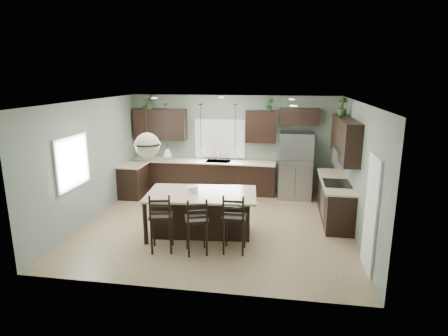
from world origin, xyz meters
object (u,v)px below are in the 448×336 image
(bar_stool_right, at_px, (234,222))
(bar_stool_left, at_px, (162,221))
(refrigerator, at_px, (296,166))
(bar_stool_center, at_px, (197,225))
(serving_dish, at_px, (192,190))
(kitchen_island, at_px, (202,214))
(plant_back_left, at_px, (150,102))

(bar_stool_right, bearing_deg, bar_stool_left, -173.91)
(refrigerator, bearing_deg, bar_stool_right, -108.85)
(refrigerator, distance_m, bar_stool_center, 4.23)
(bar_stool_left, distance_m, bar_stool_center, 0.70)
(serving_dish, bearing_deg, kitchen_island, 5.24)
(bar_stool_left, bearing_deg, serving_dish, 52.60)
(refrigerator, relative_size, bar_stool_left, 1.55)
(refrigerator, bearing_deg, bar_stool_left, -125.06)
(bar_stool_right, bearing_deg, refrigerator, 70.79)
(bar_stool_center, bearing_deg, plant_back_left, 100.54)
(refrigerator, bearing_deg, plant_back_left, 176.65)
(bar_stool_left, height_order, plant_back_left, plant_back_left)
(bar_stool_left, distance_m, plant_back_left, 4.74)
(serving_dish, bearing_deg, bar_stool_left, -114.95)
(refrigerator, distance_m, plant_back_left, 4.55)
(refrigerator, height_order, kitchen_island, refrigerator)
(kitchen_island, distance_m, bar_stool_right, 1.09)
(kitchen_island, xyz_separation_m, bar_stool_right, (0.80, -0.73, 0.14))
(bar_stool_left, height_order, bar_stool_center, bar_stool_left)
(serving_dish, relative_size, bar_stool_right, 0.20)
(bar_stool_right, bearing_deg, kitchen_island, 137.30)
(kitchen_island, bearing_deg, bar_stool_center, -89.34)
(bar_stool_right, bearing_deg, serving_dish, 144.23)
(bar_stool_right, relative_size, plant_back_left, 3.00)
(refrigerator, xyz_separation_m, bar_stool_center, (-1.93, -3.75, -0.36))
(plant_back_left, bearing_deg, bar_stool_left, -68.11)
(refrigerator, relative_size, bar_stool_center, 1.62)
(bar_stool_left, xyz_separation_m, plant_back_left, (-1.60, 3.99, 2.01))
(serving_dish, bearing_deg, bar_stool_right, -35.41)
(kitchen_island, relative_size, bar_stool_left, 1.93)
(refrigerator, distance_m, serving_dish, 3.63)
(bar_stool_right, bearing_deg, bar_stool_center, -167.10)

